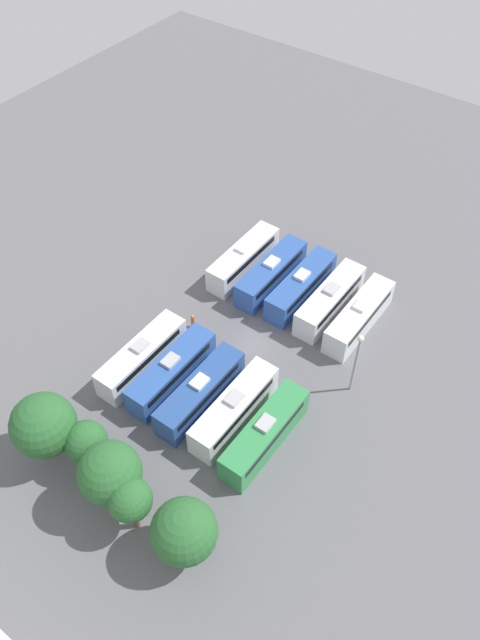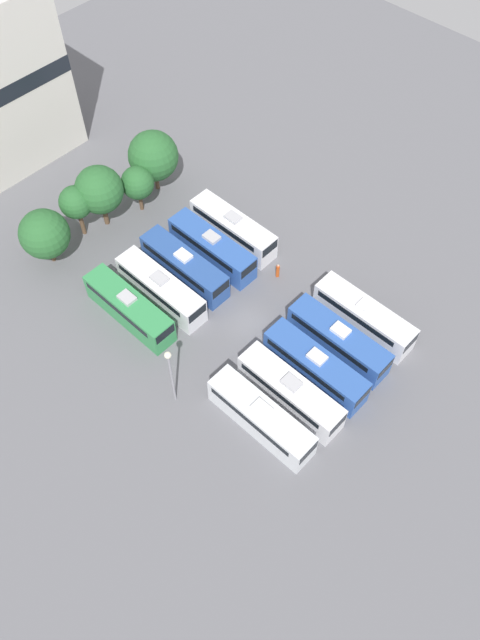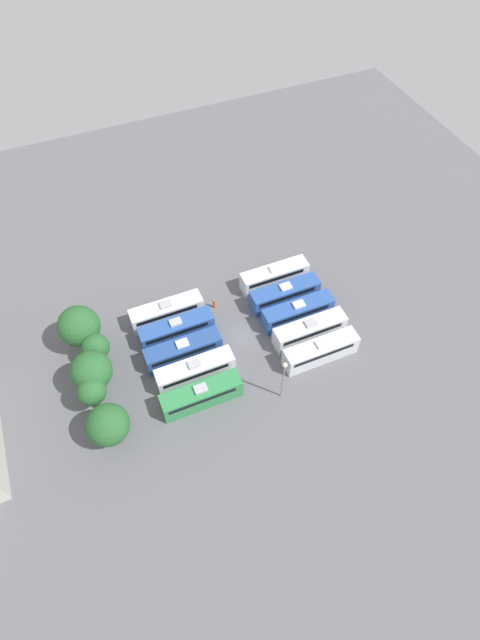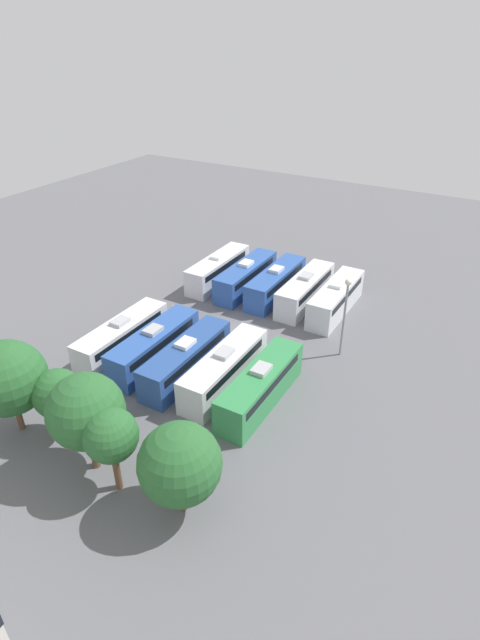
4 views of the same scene
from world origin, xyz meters
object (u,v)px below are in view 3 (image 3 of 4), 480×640
at_px(bus_0, 321,350).
at_px(tree_4, 79,326).
at_px(bus_1, 310,330).
at_px(worker_person, 214,304).
at_px(light_pole, 284,375).
at_px(bus_3, 285,294).
at_px(bus_9, 167,311).
at_px(bus_5, 201,395).
at_px(bus_8, 177,329).
at_px(bus_2, 298,311).
at_px(bus_7, 183,350).
at_px(tree_2, 92,371).
at_px(bus_4, 274,276).
at_px(tree_3, 96,347).
at_px(tree_0, 108,425).
at_px(bus_6, 195,370).
at_px(tree_1, 92,392).

distance_m(bus_0, tree_4, 31.70).
bearing_deg(tree_4, bus_1, -109.86).
relative_size(worker_person, light_pole, 0.23).
height_order(bus_3, bus_9, same).
height_order(bus_5, bus_8, same).
xyz_separation_m(bus_2, bus_3, (3.63, 0.24, 0.00)).
height_order(bus_7, tree_2, tree_2).
distance_m(bus_1, tree_2, 28.85).
bearing_deg(light_pole, bus_2, -35.77).
bearing_deg(bus_8, bus_3, -90.16).
xyz_separation_m(bus_4, tree_4, (-0.55, 28.36, 2.96)).
bearing_deg(bus_7, bus_2, -90.14).
bearing_deg(tree_3, light_pole, -124.48).
distance_m(tree_2, tree_3, 4.30).
bearing_deg(tree_0, bus_7, -55.69).
distance_m(bus_3, bus_7, 17.03).
xyz_separation_m(bus_1, tree_4, (10.32, 28.57, 2.96)).
distance_m(bus_4, bus_6, 19.64).
bearing_deg(bus_7, bus_4, -66.31).
bearing_deg(bus_1, bus_6, 90.08).
distance_m(bus_0, bus_4, 14.41).
distance_m(bus_1, tree_3, 28.31).
xyz_separation_m(bus_2, tree_0, (-7.82, 28.41, 2.23)).
height_order(worker_person, tree_0, tree_0).
height_order(bus_3, bus_6, same).
relative_size(bus_0, tree_2, 1.40).
relative_size(bus_0, bus_1, 1.00).
height_order(bus_4, bus_6, same).
height_order(bus_4, tree_0, tree_0).
bearing_deg(tree_0, worker_person, -52.02).
relative_size(bus_3, bus_5, 1.00).
height_order(bus_3, tree_1, tree_1).
bearing_deg(tree_2, bus_8, -70.14).
height_order(bus_1, bus_6, same).
bearing_deg(tree_2, tree_1, 166.56).
bearing_deg(bus_7, tree_2, 93.25).
height_order(bus_4, bus_8, same).
distance_m(bus_5, tree_4, 18.36).
bearing_deg(bus_3, tree_2, 98.55).
xyz_separation_m(bus_4, bus_5, (-14.52, 16.83, 0.00)).
xyz_separation_m(bus_4, tree_2, (-8.00, 28.32, 3.15)).
bearing_deg(bus_0, tree_4, 63.95).
relative_size(bus_2, worker_person, 5.81).
bearing_deg(bus_3, bus_7, 102.15).
height_order(light_pole, tree_2, light_pole).
distance_m(bus_4, bus_9, 16.77).
height_order(bus_1, bus_9, same).
xyz_separation_m(bus_5, bus_6, (3.63, -0.48, 0.00)).
distance_m(bus_0, worker_person, 16.79).
bearing_deg(tree_4, worker_person, -91.08).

